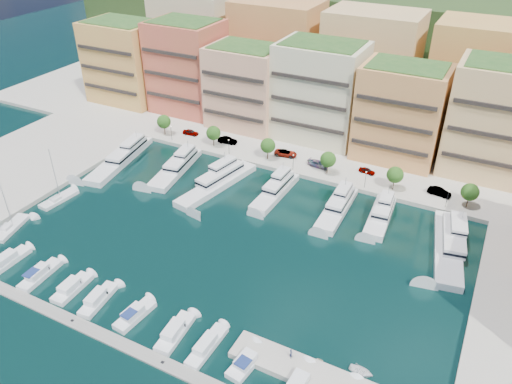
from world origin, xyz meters
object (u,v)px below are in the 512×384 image
at_px(lamppost_3, 366,177).
at_px(yacht_4, 338,207).
at_px(tree_3, 328,159).
at_px(yacht_1, 177,166).
at_px(yacht_3, 276,189).
at_px(lamppost_2, 293,160).
at_px(car_1, 227,140).
at_px(tree_2, 268,146).
at_px(cruiser_3, 98,300).
at_px(car_5, 439,192).
at_px(lamppost_0, 171,131).
at_px(sailboat_1, 59,199).
at_px(lamppost_4, 448,196).
at_px(yacht_2, 219,181).
at_px(yacht_6, 449,243).
at_px(car_4, 367,171).
at_px(tree_4, 395,175).
at_px(cruiser_5, 175,333).
at_px(lamppost_1, 229,144).
at_px(tender_1, 320,361).
at_px(cruiser_0, 8,261).
at_px(cruiser_7, 246,363).
at_px(car_0, 191,132).
at_px(tender_2, 361,371).
at_px(cruiser_4, 135,315).
at_px(car_3, 318,164).
at_px(car_2, 286,153).
at_px(cruiser_6, 207,346).
at_px(person_0, 291,354).
at_px(sailboat_0, 11,228).
at_px(tree_5, 470,192).
at_px(cruiser_1, 40,275).
at_px(cruiser_2, 72,288).
at_px(tree_1, 213,133).
at_px(yacht_5, 381,214).
at_px(tree_0, 164,122).

relative_size(lamppost_3, yacht_4, 0.23).
distance_m(tree_3, yacht_1, 37.03).
bearing_deg(yacht_3, lamppost_2, 92.61).
xyz_separation_m(yacht_4, car_1, (-36.88, 15.95, 0.75)).
relative_size(tree_2, cruiser_3, 0.66).
height_order(yacht_1, car_5, yacht_1).
distance_m(lamppost_0, sailboat_1, 36.13).
height_order(lamppost_4, yacht_2, yacht_2).
bearing_deg(yacht_6, car_4, 138.51).
xyz_separation_m(tree_3, yacht_2, (-21.05, -15.60, -3.53)).
bearing_deg(yacht_2, yacht_4, 5.43).
bearing_deg(yacht_1, tree_4, 15.70).
relative_size(tree_4, cruiser_5, 0.65).
xyz_separation_m(lamppost_2, yacht_2, (-13.05, -13.30, -2.62)).
bearing_deg(lamppost_1, car_4, 11.04).
height_order(lamppost_2, tender_1, lamppost_2).
height_order(yacht_2, cruiser_0, yacht_2).
height_order(lamppost_4, car_4, lamppost_4).
bearing_deg(tree_4, yacht_2, -157.16).
xyz_separation_m(yacht_1, yacht_2, (13.00, -1.53, 0.12)).
bearing_deg(cruiser_5, lamppost_4, 60.49).
height_order(lamppost_3, cruiser_7, lamppost_3).
bearing_deg(car_0, tender_2, -136.03).
height_order(tree_4, cruiser_4, tree_4).
bearing_deg(cruiser_0, yacht_4, 42.75).
bearing_deg(cruiser_5, tree_3, 86.48).
height_order(tender_2, car_3, car_3).
bearing_deg(car_2, yacht_4, -139.15).
relative_size(yacht_3, car_3, 3.40).
distance_m(tree_4, tender_2, 52.47).
bearing_deg(cruiser_6, yacht_1, 129.56).
relative_size(tender_2, person_0, 2.13).
relative_size(cruiser_4, sailboat_0, 0.59).
relative_size(cruiser_7, car_4, 1.87).
distance_m(tree_5, car_4, 24.08).
distance_m(cruiser_0, cruiser_1, 8.41).
relative_size(tree_3, cruiser_2, 0.70).
relative_size(tree_2, tender_2, 1.59).
relative_size(tree_5, yacht_6, 0.23).
bearing_deg(car_4, car_5, -90.42).
bearing_deg(tree_2, tree_3, 0.00).
height_order(yacht_2, yacht_3, same).
bearing_deg(lamppost_1, sailboat_1, -123.58).
xyz_separation_m(lamppost_1, cruiser_5, (22.42, -55.79, -3.28)).
height_order(tree_1, cruiser_7, tree_1).
bearing_deg(yacht_2, yacht_6, 0.26).
bearing_deg(yacht_5, car_3, 145.06).
relative_size(car_1, car_3, 0.97).
xyz_separation_m(tree_0, sailboat_0, (-2.02, -50.40, -4.43)).
xyz_separation_m(lamppost_3, tender_1, (8.64, -50.20, -3.47)).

